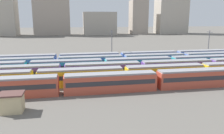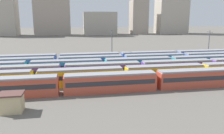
% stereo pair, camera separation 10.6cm
% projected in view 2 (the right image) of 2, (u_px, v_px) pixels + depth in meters
% --- Properties ---
extents(ground_plane, '(600.00, 600.00, 0.00)m').
position_uv_depth(ground_plane, '(24.00, 79.00, 53.85)').
color(ground_plane, '#666059').
extents(train_track_0, '(93.60, 3.06, 3.75)m').
position_uv_depth(train_track_0, '(199.00, 78.00, 47.37)').
color(train_track_0, '#BC4C38').
rests_on(train_track_0, ground_plane).
extents(train_track_1, '(93.60, 3.06, 3.75)m').
position_uv_depth(train_track_1, '(164.00, 73.00, 51.43)').
color(train_track_1, yellow).
rests_on(train_track_1, ground_plane).
extents(train_track_2, '(112.50, 3.06, 3.75)m').
position_uv_depth(train_track_2, '(210.00, 66.00, 58.98)').
color(train_track_2, '#6B429E').
rests_on(train_track_2, ground_plane).
extents(train_track_3, '(74.70, 3.06, 3.75)m').
position_uv_depth(train_track_3, '(104.00, 66.00, 59.28)').
color(train_track_3, teal).
rests_on(train_track_3, ground_plane).
extents(train_track_4, '(112.50, 3.06, 3.75)m').
position_uv_depth(train_track_4, '(184.00, 59.00, 68.64)').
color(train_track_4, '#4C70BC').
rests_on(train_track_4, ground_plane).
extents(train_track_5, '(112.50, 3.06, 3.75)m').
position_uv_depth(train_track_5, '(177.00, 56.00, 73.67)').
color(train_track_5, '#4C70BC').
rests_on(train_track_5, ground_plane).
extents(catenary_pole_1, '(0.24, 3.20, 10.00)m').
position_uv_depth(catenary_pole_1, '(209.00, 43.00, 77.81)').
color(catenary_pole_1, '#4C4C51').
rests_on(catenary_pole_1, ground_plane).
extents(catenary_pole_3, '(0.24, 3.20, 10.42)m').
position_uv_depth(catenary_pole_3, '(112.00, 45.00, 72.43)').
color(catenary_pole_3, '#4C4C51').
rests_on(catenary_pole_3, ground_plane).
extents(signal_hut, '(3.60, 3.00, 3.04)m').
position_uv_depth(signal_hut, '(12.00, 102.00, 34.57)').
color(signal_hut, '#C6B284').
rests_on(signal_hut, ground_plane).
extents(distant_building_1, '(29.20, 12.04, 54.59)m').
position_uv_depth(distant_building_1, '(51.00, 1.00, 184.66)').
color(distant_building_1, '#A89989').
rests_on(distant_building_1, ground_plane).
extents(distant_building_2, '(27.50, 17.96, 19.03)m').
position_uv_depth(distant_building_2, '(100.00, 23.00, 195.24)').
color(distant_building_2, '#B2A899').
rests_on(distant_building_2, ground_plane).
extents(distant_building_3, '(14.09, 14.34, 29.11)m').
position_uv_depth(distant_building_3, '(139.00, 17.00, 200.11)').
color(distant_building_3, '#A89989').
rests_on(distant_building_3, ground_plane).
extents(distant_building_4, '(26.58, 17.25, 47.86)m').
position_uv_depth(distant_building_4, '(172.00, 7.00, 203.39)').
color(distant_building_4, '#B2A899').
rests_on(distant_building_4, ground_plane).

